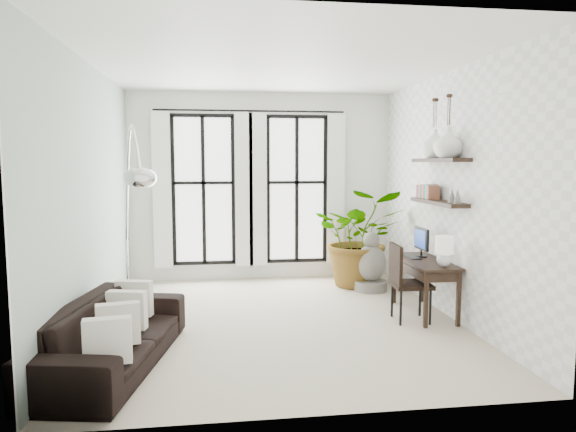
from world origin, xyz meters
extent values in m
plane|color=#BFAF98|center=(0.00, 0.00, 0.00)|extent=(5.00, 5.00, 0.00)
plane|color=white|center=(0.00, 0.00, 3.20)|extent=(5.00, 5.00, 0.00)
plane|color=#9EB1A3|center=(-2.25, 0.00, 1.60)|extent=(0.00, 5.00, 5.00)
plane|color=white|center=(2.25, 0.00, 1.60)|extent=(0.00, 5.00, 5.00)
plane|color=white|center=(0.00, 2.50, 1.60)|extent=(4.50, 0.00, 4.50)
cube|color=white|center=(-1.00, 2.47, 1.55)|extent=(1.00, 0.02, 2.50)
cube|color=white|center=(-1.68, 2.37, 1.55)|extent=(0.30, 0.04, 2.60)
cube|color=white|center=(-0.32, 2.37, 1.55)|extent=(0.30, 0.04, 2.60)
cube|color=white|center=(0.60, 2.47, 1.55)|extent=(1.00, 0.02, 2.50)
cube|color=white|center=(-0.08, 2.37, 1.55)|extent=(0.30, 0.04, 2.60)
cube|color=white|center=(1.28, 2.37, 1.55)|extent=(0.30, 0.04, 2.60)
cylinder|color=black|center=(-0.20, 2.38, 2.88)|extent=(3.20, 0.03, 0.03)
cube|color=black|center=(2.11, 0.04, 1.50)|extent=(0.25, 1.30, 0.05)
cube|color=black|center=(2.11, 0.04, 2.05)|extent=(0.25, 1.30, 0.05)
cube|color=#E24338|center=(2.11, 0.59, 1.61)|extent=(0.16, 0.03, 0.18)
cube|color=#303FA8|center=(2.11, 0.54, 1.61)|extent=(0.16, 0.03, 0.18)
cube|color=orange|center=(2.11, 0.50, 1.61)|extent=(0.16, 0.03, 0.18)
cube|color=#2E8C55|center=(2.11, 0.45, 1.61)|extent=(0.16, 0.04, 0.18)
cube|color=#73429B|center=(2.11, 0.41, 1.61)|extent=(0.16, 0.04, 0.18)
cube|color=orange|center=(2.11, 0.36, 1.61)|extent=(0.16, 0.04, 0.18)
cube|color=#535353|center=(2.11, 0.32, 1.61)|extent=(0.16, 0.04, 0.18)
cube|color=#32B2AA|center=(2.11, 0.27, 1.61)|extent=(0.16, 0.04, 0.18)
cube|color=#A27D74|center=(2.11, 0.23, 1.61)|extent=(0.16, 0.04, 0.18)
cube|color=brown|center=(2.11, 0.18, 1.61)|extent=(0.16, 0.04, 0.18)
cone|color=slate|center=(2.11, -0.36, 1.61)|extent=(0.10, 0.10, 0.18)
cone|color=slate|center=(2.11, -0.51, 1.61)|extent=(0.10, 0.10, 0.18)
imported|color=black|center=(-1.80, -1.22, 0.33)|extent=(1.28, 2.37, 0.66)
cube|color=beige|center=(-1.70, -1.92, 0.50)|extent=(0.40, 0.12, 0.40)
cube|color=beige|center=(-1.70, -1.46, 0.50)|extent=(0.40, 0.12, 0.40)
cube|color=beige|center=(-1.70, -0.99, 0.50)|extent=(0.40, 0.12, 0.40)
cube|color=beige|center=(-1.70, -0.52, 0.50)|extent=(0.40, 0.12, 0.40)
imported|color=#2D7228|center=(1.54, 1.71, 0.80)|extent=(1.69, 1.55, 1.60)
cube|color=black|center=(1.95, 0.04, 0.71)|extent=(0.52, 1.24, 0.04)
cube|color=black|center=(1.93, 0.04, 0.63)|extent=(0.48, 1.18, 0.11)
cube|color=black|center=(1.74, -0.53, 0.35)|extent=(0.05, 0.05, 0.69)
cube|color=black|center=(2.16, -0.53, 0.35)|extent=(0.05, 0.05, 0.69)
cube|color=black|center=(1.74, 0.61, 0.35)|extent=(0.05, 0.05, 0.69)
cube|color=black|center=(2.16, 0.61, 0.35)|extent=(0.05, 0.05, 0.69)
cube|color=black|center=(2.00, 0.28, 0.98)|extent=(0.04, 0.42, 0.30)
cube|color=navy|center=(1.97, 0.28, 0.98)|extent=(0.00, 0.36, 0.24)
cube|color=black|center=(1.85, 0.28, 0.74)|extent=(0.15, 0.40, 0.02)
sphere|color=silver|center=(2.00, -0.44, 0.82)|extent=(0.18, 0.18, 0.18)
cylinder|color=white|center=(2.00, -0.44, 1.01)|extent=(0.22, 0.22, 0.22)
cube|color=black|center=(1.67, -0.21, 0.47)|extent=(0.49, 0.49, 0.05)
cube|color=black|center=(1.47, -0.20, 0.73)|extent=(0.06, 0.47, 0.52)
cylinder|color=black|center=(1.49, -0.40, 0.22)|extent=(0.03, 0.03, 0.44)
cylinder|color=black|center=(1.86, -0.40, 0.22)|extent=(0.03, 0.03, 0.44)
cylinder|color=black|center=(1.49, -0.02, 0.22)|extent=(0.03, 0.03, 0.44)
cylinder|color=black|center=(1.86, -0.02, 0.22)|extent=(0.03, 0.03, 0.44)
cylinder|color=silver|center=(-1.90, 0.23, 0.05)|extent=(0.36, 0.36, 0.10)
cylinder|color=silver|center=(-1.90, 0.23, 0.56)|extent=(0.04, 0.04, 1.01)
ellipsoid|color=silver|center=(-1.50, -1.17, 1.87)|extent=(0.32, 0.32, 0.21)
cylinder|color=slate|center=(1.62, 1.38, 0.08)|extent=(0.52, 0.52, 0.16)
ellipsoid|color=slate|center=(1.62, 1.38, 0.44)|extent=(0.47, 0.47, 0.57)
sphere|color=slate|center=(1.62, 1.38, 0.81)|extent=(0.26, 0.26, 0.26)
imported|color=white|center=(2.11, -0.21, 2.27)|extent=(0.37, 0.37, 0.38)
imported|color=white|center=(2.11, 0.19, 2.27)|extent=(0.37, 0.37, 0.38)
camera|label=1|loc=(-0.73, -6.35, 2.02)|focal=32.00mm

